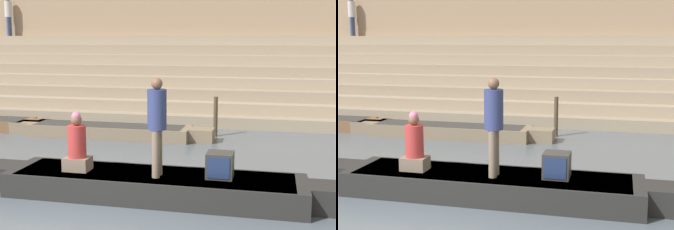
% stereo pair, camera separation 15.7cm
% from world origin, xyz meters
% --- Properties ---
extents(ghat_steps, '(36.00, 4.61, 3.03)m').
position_xyz_m(ghat_steps, '(0.00, 12.22, 1.07)').
color(ghat_steps, gray).
rests_on(ghat_steps, ground).
extents(back_wall, '(34.20, 1.28, 8.57)m').
position_xyz_m(back_wall, '(0.00, 14.45, 4.26)').
color(back_wall, '#937A60').
rests_on(back_wall, ground).
extents(rowboat_main, '(7.02, 1.41, 0.45)m').
position_xyz_m(rowboat_main, '(0.87, 2.37, 0.24)').
color(rowboat_main, black).
rests_on(rowboat_main, ground).
extents(person_standing, '(0.34, 0.34, 1.77)m').
position_xyz_m(person_standing, '(0.98, 2.25, 1.47)').
color(person_standing, '#756656').
rests_on(person_standing, rowboat_main).
extents(person_rowing, '(0.48, 0.37, 1.11)m').
position_xyz_m(person_rowing, '(-0.57, 2.28, 0.90)').
color(person_rowing, '#756656').
rests_on(person_rowing, rowboat_main).
extents(tv_set, '(0.47, 0.46, 0.45)m').
position_xyz_m(tv_set, '(2.08, 2.42, 0.67)').
color(tv_set, '#2D2D2D').
rests_on(tv_set, rowboat_main).
extents(moored_boat_shore, '(6.26, 1.08, 0.37)m').
position_xyz_m(moored_boat_shore, '(-1.79, 7.29, 0.20)').
color(moored_boat_shore, '#756651').
rests_on(moored_boat_shore, ground).
extents(mooring_post, '(0.12, 0.12, 1.19)m').
position_xyz_m(mooring_post, '(1.29, 8.10, 0.60)').
color(mooring_post, '#473828').
rests_on(mooring_post, ground).
extents(person_on_steps, '(0.32, 0.32, 1.72)m').
position_xyz_m(person_on_steps, '(-8.74, 13.56, 4.03)').
color(person_on_steps, '#3D4C75').
rests_on(person_on_steps, ghat_steps).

